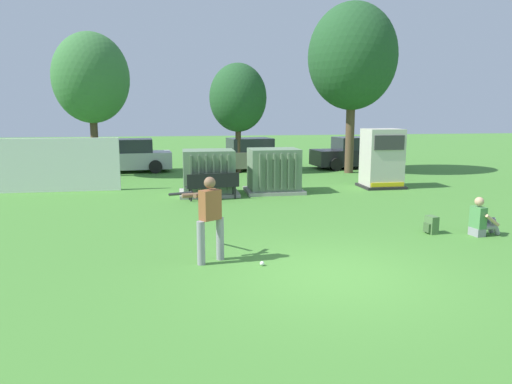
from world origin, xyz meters
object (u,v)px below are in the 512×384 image
at_px(park_bench, 213,184).
at_px(parked_car_left_of_center, 128,157).
at_px(batter, 209,214).
at_px(sports_ball, 262,263).
at_px(generator_enclosure, 382,159).
at_px(parked_car_right_of_center, 248,155).
at_px(backpack, 431,225).
at_px(parked_car_leftmost, 13,159).
at_px(transformer_mid_west, 274,171).
at_px(seated_spectator, 481,220).
at_px(parked_car_rightmost, 353,154).
at_px(transformer_west, 209,173).

height_order(park_bench, parked_car_left_of_center, parked_car_left_of_center).
height_order(batter, sports_ball, batter).
xyz_separation_m(generator_enclosure, parked_car_right_of_center, (-4.41, 6.20, -0.38)).
xyz_separation_m(batter, parked_car_left_of_center, (-2.97, 14.78, -0.22)).
height_order(backpack, parked_car_right_of_center, parked_car_right_of_center).
relative_size(sports_ball, parked_car_leftmost, 0.02).
relative_size(transformer_mid_west, seated_spectator, 2.18).
xyz_separation_m(transformer_mid_west, parked_car_rightmost, (5.58, 6.65, -0.04)).
xyz_separation_m(transformer_mid_west, batter, (-2.92, -7.89, 0.19)).
distance_m(backpack, parked_car_rightmost, 13.53).
distance_m(transformer_west, parked_car_rightmost, 10.50).
height_order(sports_ball, parked_car_left_of_center, parked_car_left_of_center).
relative_size(parked_car_leftmost, parked_car_left_of_center, 1.00).
bearing_deg(sports_ball, generator_enclosure, 54.17).
height_order(sports_ball, parked_car_rightmost, parked_car_rightmost).
height_order(park_bench, backpack, park_bench).
bearing_deg(backpack, seated_spectator, -18.39).
bearing_deg(transformer_west, parked_car_leftmost, 141.99).
height_order(parked_car_leftmost, parked_car_left_of_center, same).
distance_m(generator_enclosure, parked_car_leftmost, 16.71).
xyz_separation_m(transformer_west, parked_car_right_of_center, (2.42, 6.77, -0.04)).
bearing_deg(transformer_west, batter, -93.74).
distance_m(park_bench, seated_spectator, 8.40).
distance_m(transformer_mid_west, park_bench, 2.63).
relative_size(batter, parked_car_rightmost, 0.40).
height_order(transformer_mid_west, seated_spectator, transformer_mid_west).
xyz_separation_m(generator_enclosure, parked_car_left_of_center, (-10.29, 6.48, -0.38)).
relative_size(seated_spectator, parked_car_rightmost, 0.22).
height_order(backpack, parked_car_leftmost, parked_car_leftmost).
bearing_deg(parked_car_right_of_center, backpack, -78.52).
distance_m(generator_enclosure, backpack, 7.24).
xyz_separation_m(transformer_west, park_bench, (0.07, -1.00, -0.25)).
bearing_deg(transformer_mid_west, backpack, -67.81).
height_order(generator_enclosure, parked_car_right_of_center, generator_enclosure).
relative_size(transformer_west, parked_car_leftmost, 0.48).
xyz_separation_m(parked_car_leftmost, parked_car_left_of_center, (5.21, 0.26, 0.00)).
bearing_deg(batter, generator_enclosure, 48.56).
xyz_separation_m(transformer_west, generator_enclosure, (6.82, 0.57, 0.35)).
relative_size(batter, parked_car_leftmost, 0.40).
distance_m(seated_spectator, parked_car_leftmost, 20.12).
bearing_deg(park_bench, batter, -94.92).
bearing_deg(parked_car_right_of_center, parked_car_leftmost, 179.89).
distance_m(transformer_west, batter, 7.75).
bearing_deg(backpack, batter, -166.56).
relative_size(transformer_west, transformer_mid_west, 1.00).
distance_m(transformer_west, parked_car_right_of_center, 7.18).
bearing_deg(parked_car_rightmost, parked_car_left_of_center, 178.75).
bearing_deg(transformer_west, seated_spectator, -47.53).
bearing_deg(batter, seated_spectator, 8.25).
relative_size(park_bench, seated_spectator, 1.91).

